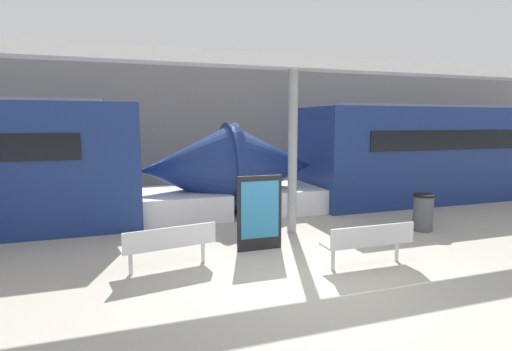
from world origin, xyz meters
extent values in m
plane|color=#A8A093|center=(0.00, 0.00, 0.00)|extent=(60.00, 60.00, 0.00)
cube|color=gray|center=(0.00, 10.83, 2.50)|extent=(56.00, 0.20, 5.00)
cube|color=navy|center=(10.37, 5.49, 1.55)|extent=(15.38, 2.90, 3.10)
cone|color=navy|center=(1.31, 5.49, 1.32)|extent=(2.73, 2.63, 2.63)
cube|color=silver|center=(1.57, 5.49, 0.35)|extent=(2.46, 2.46, 0.70)
cube|color=gray|center=(10.37, 5.49, 3.15)|extent=(13.84, 1.74, 0.10)
cone|color=navy|center=(-1.12, 5.49, 1.32)|extent=(2.73, 2.63, 2.63)
cube|color=silver|center=(-1.38, 5.49, 0.35)|extent=(2.46, 2.46, 0.70)
cube|color=silver|center=(1.29, 0.38, 0.44)|extent=(1.72, 0.45, 0.04)
cube|color=silver|center=(1.29, 0.18, 0.63)|extent=(1.72, 0.04, 0.34)
cylinder|color=silver|center=(0.60, 0.38, 0.21)|extent=(0.07, 0.07, 0.42)
cylinder|color=silver|center=(1.98, 0.38, 0.21)|extent=(0.07, 0.07, 0.42)
cube|color=silver|center=(-2.19, 1.41, 0.44)|extent=(1.72, 0.72, 0.04)
cube|color=silver|center=(-2.15, 1.22, 0.63)|extent=(1.65, 0.32, 0.34)
cylinder|color=silver|center=(-2.85, 1.30, 0.21)|extent=(0.07, 0.07, 0.42)
cylinder|color=silver|center=(-1.53, 1.53, 0.21)|extent=(0.07, 0.07, 0.42)
cylinder|color=#4C4F54|center=(3.99, 1.99, 0.42)|extent=(0.47, 0.47, 0.84)
cylinder|color=black|center=(3.99, 1.99, 0.87)|extent=(0.49, 0.49, 0.06)
cube|color=black|center=(-0.28, 1.86, 0.78)|extent=(0.95, 0.06, 1.56)
cube|color=teal|center=(-0.28, 1.82, 0.86)|extent=(0.81, 0.01, 1.18)
cylinder|color=gray|center=(0.90, 2.88, 1.92)|extent=(0.22, 0.22, 3.84)
cube|color=silver|center=(0.90, 2.88, 3.98)|extent=(28.00, 0.60, 0.28)
camera|label=1|loc=(-2.92, -5.71, 2.62)|focal=28.00mm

